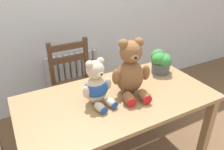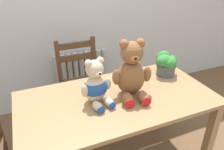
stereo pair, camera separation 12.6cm
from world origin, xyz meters
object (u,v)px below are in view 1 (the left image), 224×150
object	(u,v)px
teddy_bear_left	(97,86)
teddy_bear_right	(131,71)
wooden_chair_behind	(75,86)
potted_plant	(161,61)

from	to	relation	value
teddy_bear_left	teddy_bear_right	world-z (taller)	teddy_bear_right
wooden_chair_behind	teddy_bear_left	size ratio (longest dim) A/B	2.83
teddy_bear_left	potted_plant	size ratio (longest dim) A/B	1.59
teddy_bear_left	wooden_chair_behind	bearing A→B (deg)	-105.67
teddy_bear_left	potted_plant	xyz separation A→B (m)	(0.68, 0.15, -0.02)
wooden_chair_behind	teddy_bear_right	size ratio (longest dim) A/B	2.19
teddy_bear_left	potted_plant	distance (m)	0.70
teddy_bear_right	potted_plant	distance (m)	0.45
wooden_chair_behind	potted_plant	size ratio (longest dim) A/B	4.49
wooden_chair_behind	teddy_bear_left	xyz separation A→B (m)	(-0.07, -0.69, 0.38)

